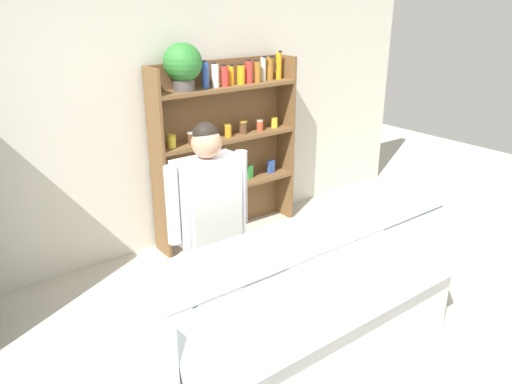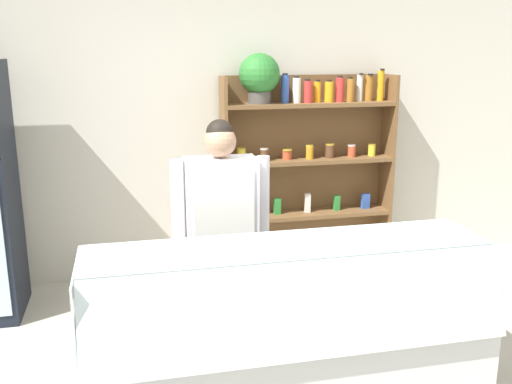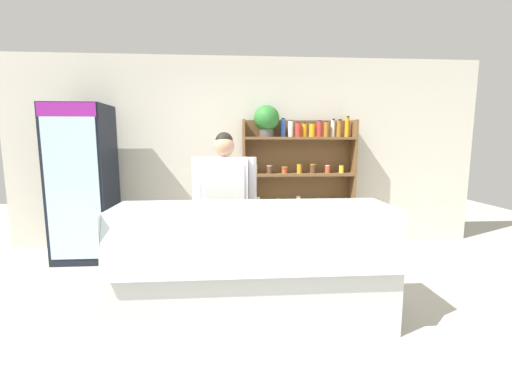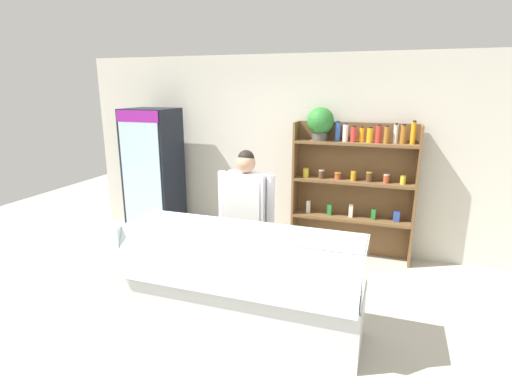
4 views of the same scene
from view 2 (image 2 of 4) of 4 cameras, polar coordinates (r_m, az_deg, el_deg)
back_wall at (r=5.25m, az=-2.92°, el=6.50°), size 6.80×0.10×2.70m
shelving_unit at (r=5.22m, az=4.10°, el=4.85°), size 1.59×0.35×2.01m
deli_display_case at (r=3.40m, az=3.22°, el=-16.61°), size 2.26×0.71×1.01m
shop_clerk at (r=3.80m, az=-3.48°, el=-2.60°), size 0.66×0.25×1.61m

